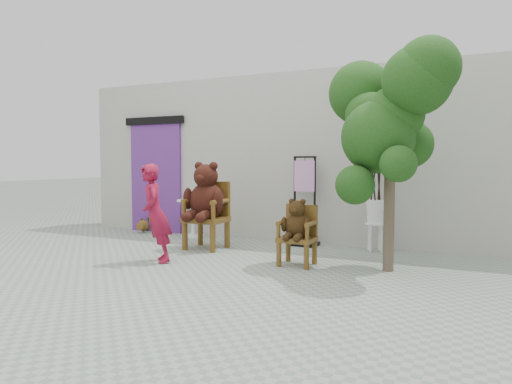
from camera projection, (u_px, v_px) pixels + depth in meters
ground_plane at (224, 274)px, 5.73m from camera, size 60.00×60.00×0.00m
back_wall at (305, 158)px, 8.44m from camera, size 9.00×1.00×3.00m
doorway at (156, 175)px, 9.25m from camera, size 1.40×0.11×2.33m
chair_big at (206, 200)px, 7.42m from camera, size 0.70×0.75×1.42m
chair_small at (297, 227)px, 6.22m from camera, size 0.47×0.49×0.92m
person at (156, 214)px, 6.38m from camera, size 0.58×0.59×1.38m
cafe_table at (193, 214)px, 8.66m from camera, size 0.60×0.60×0.70m
display_stand at (304, 211)px, 7.70m from camera, size 0.47×0.37×1.51m
stool_bucket at (376, 211)px, 7.20m from camera, size 0.32×0.32×1.45m
tree at (389, 111)px, 5.77m from camera, size 1.72×1.50×2.88m
potted_plant at (145, 223)px, 9.16m from camera, size 0.38×0.35×0.37m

